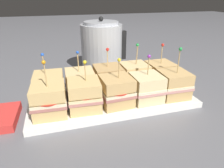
{
  "coord_description": "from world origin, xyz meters",
  "views": [
    {
      "loc": [
        -0.16,
        -0.57,
        0.34
      ],
      "look_at": [
        0.0,
        0.0,
        0.07
      ],
      "focal_mm": 32.0,
      "sensor_mm": 36.0,
      "label": 1
    }
  ],
  "objects_px": {
    "sandwich_front_far_left": "(49,100)",
    "sandwich_back_far_left": "(49,86)",
    "sandwich_front_left": "(84,95)",
    "sandwich_front_right": "(146,88)",
    "sandwich_front_far_right": "(173,84)",
    "sandwich_back_center": "(109,79)",
    "sandwich_back_right": "(134,76)",
    "sandwich_back_far_right": "(160,74)",
    "sandwich_front_center": "(116,91)",
    "sandwich_back_left": "(80,83)",
    "serving_platter": "(112,99)",
    "kettle_steel": "(102,48)"
  },
  "relations": [
    {
      "from": "sandwich_front_left",
      "to": "sandwich_front_center",
      "type": "xyz_separation_m",
      "value": [
        0.1,
        -0.0,
        0.0
      ]
    },
    {
      "from": "sandwich_front_right",
      "to": "sandwich_front_far_right",
      "type": "height_order",
      "value": "sandwich_front_far_right"
    },
    {
      "from": "sandwich_back_center",
      "to": "serving_platter",
      "type": "bearing_deg",
      "value": -91.66
    },
    {
      "from": "serving_platter",
      "to": "sandwich_front_left",
      "type": "xyz_separation_m",
      "value": [
        -0.1,
        -0.05,
        0.05
      ]
    },
    {
      "from": "sandwich_front_left",
      "to": "sandwich_front_right",
      "type": "relative_size",
      "value": 1.0
    },
    {
      "from": "sandwich_front_far_left",
      "to": "sandwich_back_far_right",
      "type": "distance_m",
      "value": 0.41
    },
    {
      "from": "sandwich_front_center",
      "to": "sandwich_back_far_right",
      "type": "xyz_separation_m",
      "value": [
        0.2,
        0.1,
        -0.0
      ]
    },
    {
      "from": "sandwich_back_far_left",
      "to": "sandwich_back_right",
      "type": "relative_size",
      "value": 0.94
    },
    {
      "from": "sandwich_back_left",
      "to": "sandwich_back_right",
      "type": "xyz_separation_m",
      "value": [
        0.2,
        0.0,
        0.0
      ]
    },
    {
      "from": "sandwich_front_far_left",
      "to": "sandwich_front_right",
      "type": "bearing_deg",
      "value": 0.16
    },
    {
      "from": "serving_platter",
      "to": "sandwich_front_far_right",
      "type": "height_order",
      "value": "sandwich_front_far_right"
    },
    {
      "from": "sandwich_front_far_left",
      "to": "sandwich_back_far_left",
      "type": "height_order",
      "value": "sandwich_front_far_left"
    },
    {
      "from": "sandwich_back_center",
      "to": "sandwich_back_left",
      "type": "bearing_deg",
      "value": -179.59
    },
    {
      "from": "sandwich_front_right",
      "to": "sandwich_back_far_left",
      "type": "height_order",
      "value": "sandwich_back_far_left"
    },
    {
      "from": "sandwich_front_far_right",
      "to": "sandwich_back_far_left",
      "type": "height_order",
      "value": "sandwich_front_far_right"
    },
    {
      "from": "sandwich_back_center",
      "to": "sandwich_front_right",
      "type": "bearing_deg",
      "value": -45.12
    },
    {
      "from": "sandwich_back_far_left",
      "to": "sandwich_front_left",
      "type": "bearing_deg",
      "value": -44.64
    },
    {
      "from": "serving_platter",
      "to": "sandwich_back_left",
      "type": "relative_size",
      "value": 3.49
    },
    {
      "from": "sandwich_back_left",
      "to": "sandwich_back_far_right",
      "type": "distance_m",
      "value": 0.3
    },
    {
      "from": "sandwich_front_far_left",
      "to": "sandwich_front_left",
      "type": "relative_size",
      "value": 1.09
    },
    {
      "from": "serving_platter",
      "to": "sandwich_back_center",
      "type": "distance_m",
      "value": 0.07
    },
    {
      "from": "sandwich_back_left",
      "to": "sandwich_back_right",
      "type": "distance_m",
      "value": 0.2
    },
    {
      "from": "sandwich_back_center",
      "to": "sandwich_back_right",
      "type": "xyz_separation_m",
      "value": [
        0.1,
        0.0,
        0.0
      ]
    },
    {
      "from": "sandwich_front_far_left",
      "to": "sandwich_front_far_right",
      "type": "distance_m",
      "value": 0.4
    },
    {
      "from": "sandwich_front_center",
      "to": "sandwich_back_far_left",
      "type": "xyz_separation_m",
      "value": [
        -0.2,
        0.1,
        -0.0
      ]
    },
    {
      "from": "sandwich_front_right",
      "to": "sandwich_back_center",
      "type": "bearing_deg",
      "value": 134.88
    },
    {
      "from": "sandwich_front_center",
      "to": "sandwich_front_right",
      "type": "distance_m",
      "value": 0.1
    },
    {
      "from": "serving_platter",
      "to": "sandwich_front_left",
      "type": "relative_size",
      "value": 3.58
    },
    {
      "from": "sandwich_front_right",
      "to": "sandwich_back_right",
      "type": "xyz_separation_m",
      "value": [
        -0.0,
        0.1,
        0.0
      ]
    },
    {
      "from": "sandwich_back_center",
      "to": "kettle_steel",
      "type": "relative_size",
      "value": 0.62
    },
    {
      "from": "serving_platter",
      "to": "sandwich_front_left",
      "type": "height_order",
      "value": "sandwich_front_left"
    },
    {
      "from": "sandwich_front_center",
      "to": "kettle_steel",
      "type": "bearing_deg",
      "value": 84.02
    },
    {
      "from": "sandwich_back_left",
      "to": "sandwich_back_far_right",
      "type": "xyz_separation_m",
      "value": [
        0.3,
        -0.0,
        0.0
      ]
    },
    {
      "from": "sandwich_front_left",
      "to": "sandwich_back_far_right",
      "type": "distance_m",
      "value": 0.32
    },
    {
      "from": "sandwich_back_left",
      "to": "sandwich_front_center",
      "type": "bearing_deg",
      "value": -44.91
    },
    {
      "from": "sandwich_front_far_left",
      "to": "serving_platter",
      "type": "bearing_deg",
      "value": 14.27
    },
    {
      "from": "sandwich_back_left",
      "to": "sandwich_back_far_right",
      "type": "height_order",
      "value": "sandwich_back_far_right"
    },
    {
      "from": "sandwich_back_right",
      "to": "kettle_steel",
      "type": "height_order",
      "value": "kettle_steel"
    },
    {
      "from": "sandwich_back_center",
      "to": "kettle_steel",
      "type": "distance_m",
      "value": 0.25
    },
    {
      "from": "sandwich_back_center",
      "to": "sandwich_back_far_right",
      "type": "distance_m",
      "value": 0.2
    },
    {
      "from": "sandwich_front_center",
      "to": "sandwich_back_right",
      "type": "height_order",
      "value": "sandwich_back_right"
    },
    {
      "from": "serving_platter",
      "to": "sandwich_front_center",
      "type": "xyz_separation_m",
      "value": [
        -0.0,
        -0.05,
        0.05
      ]
    },
    {
      "from": "sandwich_front_left",
      "to": "sandwich_back_right",
      "type": "distance_m",
      "value": 0.22
    },
    {
      "from": "sandwich_back_far_right",
      "to": "kettle_steel",
      "type": "relative_size",
      "value": 0.64
    },
    {
      "from": "sandwich_back_center",
      "to": "sandwich_back_right",
      "type": "height_order",
      "value": "sandwich_back_right"
    },
    {
      "from": "sandwich_back_far_left",
      "to": "kettle_steel",
      "type": "distance_m",
      "value": 0.34
    },
    {
      "from": "sandwich_front_center",
      "to": "sandwich_back_right",
      "type": "xyz_separation_m",
      "value": [
        0.1,
        0.1,
        0.0
      ]
    },
    {
      "from": "sandwich_front_far_left",
      "to": "sandwich_front_left",
      "type": "height_order",
      "value": "sandwich_front_far_left"
    },
    {
      "from": "sandwich_front_far_right",
      "to": "sandwich_back_center",
      "type": "xyz_separation_m",
      "value": [
        -0.2,
        0.1,
        0.0
      ]
    },
    {
      "from": "sandwich_front_far_left",
      "to": "sandwich_front_left",
      "type": "distance_m",
      "value": 0.1
    }
  ]
}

